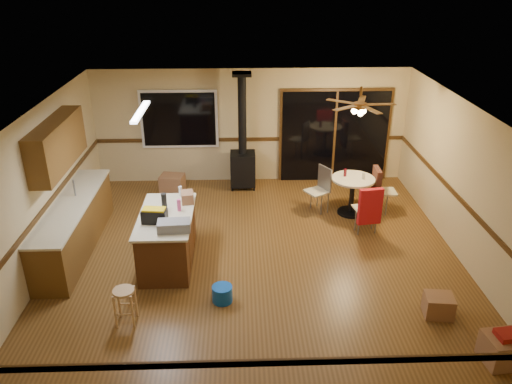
{
  "coord_description": "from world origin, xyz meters",
  "views": [
    {
      "loc": [
        -0.27,
        -7.33,
        4.69
      ],
      "look_at": [
        0.0,
        0.3,
        1.15
      ],
      "focal_mm": 35.0,
      "sensor_mm": 36.0,
      "label": 1
    }
  ],
  "objects_px": {
    "chair_right": "(378,185)",
    "toolbox_grey": "(174,226)",
    "wood_stove": "(243,157)",
    "chair_near": "(370,206)",
    "box_corner_a": "(504,349)",
    "box_corner_b": "(438,305)",
    "toolbox_black": "(155,216)",
    "blue_bucket": "(222,294)",
    "bar_stool": "(125,306)",
    "dining_table": "(352,190)",
    "chair_left": "(321,184)",
    "kitchen_island": "(168,238)",
    "box_under_window": "(172,184)"
  },
  "relations": [
    {
      "from": "chair_right",
      "to": "toolbox_grey",
      "type": "bearing_deg",
      "value": -149.17
    },
    {
      "from": "wood_stove",
      "to": "chair_right",
      "type": "height_order",
      "value": "wood_stove"
    },
    {
      "from": "toolbox_grey",
      "to": "chair_near",
      "type": "height_order",
      "value": "toolbox_grey"
    },
    {
      "from": "box_corner_a",
      "to": "box_corner_b",
      "type": "height_order",
      "value": "box_corner_a"
    },
    {
      "from": "toolbox_black",
      "to": "blue_bucket",
      "type": "relative_size",
      "value": 1.27
    },
    {
      "from": "toolbox_black",
      "to": "box_corner_b",
      "type": "xyz_separation_m",
      "value": [
        4.22,
        -1.32,
        -0.85
      ]
    },
    {
      "from": "toolbox_black",
      "to": "toolbox_grey",
      "type": "bearing_deg",
      "value": -39.07
    },
    {
      "from": "box_corner_b",
      "to": "blue_bucket",
      "type": "bearing_deg",
      "value": 172.15
    },
    {
      "from": "wood_stove",
      "to": "chair_near",
      "type": "distance_m",
      "value": 3.22
    },
    {
      "from": "wood_stove",
      "to": "bar_stool",
      "type": "bearing_deg",
      "value": -110.31
    },
    {
      "from": "bar_stool",
      "to": "dining_table",
      "type": "bearing_deg",
      "value": 39.91
    },
    {
      "from": "chair_right",
      "to": "box_corner_b",
      "type": "xyz_separation_m",
      "value": [
        0.08,
        -3.31,
        -0.44
      ]
    },
    {
      "from": "chair_left",
      "to": "bar_stool",
      "type": "bearing_deg",
      "value": -133.93
    },
    {
      "from": "chair_left",
      "to": "wood_stove",
      "type": "bearing_deg",
      "value": 142.48
    },
    {
      "from": "kitchen_island",
      "to": "box_corner_a",
      "type": "bearing_deg",
      "value": -28.84
    },
    {
      "from": "bar_stool",
      "to": "chair_near",
      "type": "distance_m",
      "value": 4.68
    },
    {
      "from": "toolbox_grey",
      "to": "chair_left",
      "type": "bearing_deg",
      "value": 41.47
    },
    {
      "from": "chair_right",
      "to": "blue_bucket",
      "type": "bearing_deg",
      "value": -136.73
    },
    {
      "from": "chair_near",
      "to": "box_corner_a",
      "type": "height_order",
      "value": "chair_near"
    },
    {
      "from": "toolbox_grey",
      "to": "blue_bucket",
      "type": "height_order",
      "value": "toolbox_grey"
    },
    {
      "from": "kitchen_island",
      "to": "box_corner_a",
      "type": "distance_m",
      "value": 5.23
    },
    {
      "from": "kitchen_island",
      "to": "box_under_window",
      "type": "distance_m",
      "value": 2.87
    },
    {
      "from": "chair_right",
      "to": "toolbox_black",
      "type": "bearing_deg",
      "value": -154.26
    },
    {
      "from": "toolbox_grey",
      "to": "chair_right",
      "type": "distance_m",
      "value": 4.44
    },
    {
      "from": "wood_stove",
      "to": "box_under_window",
      "type": "relative_size",
      "value": 4.97
    },
    {
      "from": "bar_stool",
      "to": "box_corner_b",
      "type": "bearing_deg",
      "value": -0.01
    },
    {
      "from": "wood_stove",
      "to": "toolbox_black",
      "type": "relative_size",
      "value": 6.43
    },
    {
      "from": "kitchen_island",
      "to": "wood_stove",
      "type": "bearing_deg",
      "value": 66.91
    },
    {
      "from": "toolbox_grey",
      "to": "toolbox_black",
      "type": "xyz_separation_m",
      "value": [
        -0.34,
        0.27,
        0.03
      ]
    },
    {
      "from": "dining_table",
      "to": "blue_bucket",
      "type": "bearing_deg",
      "value": -132.01
    },
    {
      "from": "toolbox_grey",
      "to": "bar_stool",
      "type": "bearing_deg",
      "value": -120.27
    },
    {
      "from": "toolbox_black",
      "to": "blue_bucket",
      "type": "xyz_separation_m",
      "value": [
        1.08,
        -0.89,
        -0.88
      ]
    },
    {
      "from": "kitchen_island",
      "to": "blue_bucket",
      "type": "xyz_separation_m",
      "value": [
        0.94,
        -1.14,
        -0.32
      ]
    },
    {
      "from": "chair_right",
      "to": "box_corner_a",
      "type": "xyz_separation_m",
      "value": [
        0.57,
        -4.26,
        -0.4
      ]
    },
    {
      "from": "chair_left",
      "to": "box_corner_a",
      "type": "height_order",
      "value": "chair_left"
    },
    {
      "from": "wood_stove",
      "to": "chair_right",
      "type": "xyz_separation_m",
      "value": [
        2.7,
        -1.3,
        -0.13
      ]
    },
    {
      "from": "wood_stove",
      "to": "bar_stool",
      "type": "height_order",
      "value": "wood_stove"
    },
    {
      "from": "box_under_window",
      "to": "box_corner_b",
      "type": "relative_size",
      "value": 1.26
    },
    {
      "from": "toolbox_black",
      "to": "dining_table",
      "type": "xyz_separation_m",
      "value": [
        3.62,
        1.94,
        -0.48
      ]
    },
    {
      "from": "kitchen_island",
      "to": "chair_near",
      "type": "xyz_separation_m",
      "value": [
        3.61,
        0.81,
        0.14
      ]
    },
    {
      "from": "chair_left",
      "to": "dining_table",
      "type": "bearing_deg",
      "value": -14.1
    },
    {
      "from": "toolbox_grey",
      "to": "box_under_window",
      "type": "distance_m",
      "value": 3.49
    },
    {
      "from": "wood_stove",
      "to": "blue_bucket",
      "type": "distance_m",
      "value": 4.24
    },
    {
      "from": "chair_left",
      "to": "chair_right",
      "type": "height_order",
      "value": "same"
    },
    {
      "from": "toolbox_black",
      "to": "box_corner_b",
      "type": "bearing_deg",
      "value": -17.38
    },
    {
      "from": "bar_stool",
      "to": "chair_near",
      "type": "bearing_deg",
      "value": 30.58
    },
    {
      "from": "chair_near",
      "to": "chair_right",
      "type": "height_order",
      "value": "same"
    },
    {
      "from": "bar_stool",
      "to": "box_corner_a",
      "type": "height_order",
      "value": "bar_stool"
    },
    {
      "from": "kitchen_island",
      "to": "chair_left",
      "type": "xyz_separation_m",
      "value": [
        2.88,
        1.84,
        0.14
      ]
    },
    {
      "from": "bar_stool",
      "to": "dining_table",
      "type": "xyz_separation_m",
      "value": [
        3.89,
        3.26,
        0.26
      ]
    }
  ]
}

